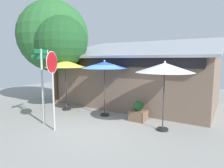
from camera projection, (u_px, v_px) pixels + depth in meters
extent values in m
cube|color=gray|center=(99.00, 125.00, 8.32)|extent=(28.00, 28.00, 0.10)
cube|color=#705B4C|center=(138.00, 80.00, 12.10)|extent=(8.70, 5.13, 2.95)
cube|color=#999EA8|center=(138.00, 48.00, 11.72)|extent=(9.20, 5.74, 1.27)
cube|color=black|center=(117.00, 62.00, 9.75)|extent=(8.10, 0.16, 0.44)
cylinder|color=#A8AAB2|center=(43.00, 87.00, 8.15)|extent=(0.09, 0.09, 3.19)
cube|color=#116B38|center=(41.00, 51.00, 7.96)|extent=(0.32, 0.87, 0.16)
cube|color=#116B38|center=(41.00, 57.00, 7.99)|extent=(0.87, 0.32, 0.16)
cube|color=white|center=(47.00, 52.00, 8.42)|extent=(0.05, 0.07, 0.16)
cylinder|color=#A8AAB2|center=(54.00, 102.00, 7.45)|extent=(0.07, 0.07, 2.29)
cylinder|color=white|center=(52.00, 62.00, 7.26)|extent=(0.32, 0.79, 0.84)
cylinder|color=red|center=(52.00, 62.00, 7.26)|extent=(0.31, 0.75, 0.79)
cylinder|color=black|center=(67.00, 109.00, 10.65)|extent=(0.44, 0.44, 0.08)
cylinder|color=#333335|center=(66.00, 88.00, 10.50)|extent=(0.05, 0.05, 2.38)
cone|color=#EAD14C|center=(65.00, 64.00, 10.33)|extent=(2.15, 2.15, 0.39)
sphere|color=silver|center=(65.00, 59.00, 10.30)|extent=(0.08, 0.08, 0.08)
cylinder|color=black|center=(105.00, 115.00, 9.57)|extent=(0.44, 0.44, 0.08)
cylinder|color=#333335|center=(105.00, 92.00, 9.42)|extent=(0.05, 0.05, 2.38)
cone|color=#2D56B7|center=(104.00, 65.00, 9.26)|extent=(2.19, 2.19, 0.32)
sphere|color=silver|center=(104.00, 61.00, 9.23)|extent=(0.08, 0.08, 0.08)
cylinder|color=black|center=(163.00, 129.00, 7.58)|extent=(0.44, 0.44, 0.08)
cylinder|color=#333335|center=(164.00, 101.00, 7.44)|extent=(0.05, 0.05, 2.32)
cone|color=white|center=(165.00, 68.00, 7.27)|extent=(2.19, 2.19, 0.36)
sphere|color=silver|center=(165.00, 62.00, 7.25)|extent=(0.08, 0.08, 0.08)
cylinder|color=brown|center=(55.00, 83.00, 12.27)|extent=(0.34, 0.34, 2.55)
sphere|color=#28602D|center=(54.00, 36.00, 11.90)|extent=(4.28, 4.28, 4.28)
sphere|color=#1E4C23|center=(61.00, 42.00, 10.89)|extent=(2.99, 2.99, 2.99)
cube|color=brown|center=(138.00, 115.00, 8.80)|extent=(0.70, 0.70, 0.45)
sphere|color=#1E4C23|center=(138.00, 106.00, 8.75)|extent=(0.47, 0.47, 0.47)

